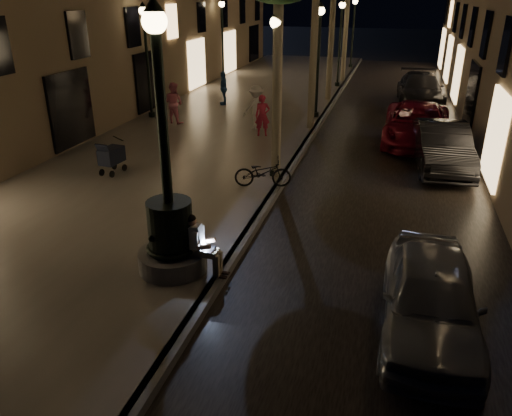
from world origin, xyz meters
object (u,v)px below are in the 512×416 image
(car_third, at_px, (417,124))
(car_front, at_px, (431,297))
(pedestrian_blue, at_px, (224,88))
(bicycle, at_px, (263,172))
(pedestrian_red, at_px, (263,116))
(pedestrian_pink, at_px, (174,103))
(stroller, at_px, (111,156))
(car_second, at_px, (442,147))
(pedestrian_white, at_px, (256,107))
(lamp_curb_d, at_px, (354,23))
(lamp_left_c, at_px, (222,29))
(fountain_lamppost, at_px, (170,224))
(car_rear, at_px, (420,89))
(lamp_curb_b, at_px, (319,46))
(lamp_curb_c, at_px, (341,32))
(seated_man_laptop, at_px, (200,243))
(lamp_curb_a, at_px, (276,75))
(lamp_left_b, at_px, (146,46))

(car_third, bearing_deg, car_front, -88.86)
(pedestrian_blue, distance_m, bicycle, 11.35)
(pedestrian_red, distance_m, pedestrian_pink, 4.23)
(stroller, relative_size, pedestrian_blue, 0.72)
(stroller, bearing_deg, car_second, 27.39)
(pedestrian_pink, distance_m, pedestrian_white, 3.62)
(pedestrian_red, bearing_deg, lamp_curb_d, 67.68)
(lamp_curb_d, height_order, bicycle, lamp_curb_d)
(lamp_left_c, bearing_deg, car_third, -42.48)
(car_front, xyz_separation_m, pedestrian_blue, (-9.11, 15.79, 0.33))
(fountain_lamppost, distance_m, pedestrian_blue, 15.86)
(pedestrian_red, relative_size, pedestrian_pink, 0.92)
(bicycle, bearing_deg, car_rear, -33.18)
(lamp_curb_b, height_order, pedestrian_white, lamp_curb_b)
(car_third, bearing_deg, fountain_lamppost, -112.24)
(stroller, bearing_deg, lamp_curb_c, 80.22)
(car_third, bearing_deg, pedestrian_red, -166.70)
(lamp_left_c, bearing_deg, pedestrian_red, -64.43)
(lamp_curb_c, bearing_deg, pedestrian_red, -97.35)
(lamp_left_c, xyz_separation_m, pedestrian_blue, (2.29, -6.68, -2.23))
(car_rear, bearing_deg, bicycle, -111.64)
(lamp_curb_d, bearing_deg, stroller, -101.00)
(seated_man_laptop, bearing_deg, car_second, 59.55)
(fountain_lamppost, relative_size, car_front, 1.30)
(car_second, relative_size, pedestrian_red, 2.86)
(lamp_curb_a, bearing_deg, pedestrian_blue, 117.30)
(lamp_curb_a, height_order, car_third, lamp_curb_a)
(lamp_curb_c, xyz_separation_m, lamp_curb_d, (0.00, 8.00, 0.00))
(lamp_curb_d, relative_size, car_rear, 0.91)
(lamp_left_c, distance_m, car_front, 25.32)
(car_second, bearing_deg, car_third, 99.02)
(fountain_lamppost, height_order, lamp_curb_d, fountain_lamppost)
(lamp_curb_b, relative_size, stroller, 4.16)
(seated_man_laptop, distance_m, pedestrian_white, 11.39)
(pedestrian_white, bearing_deg, car_rear, -172.57)
(lamp_curb_a, xyz_separation_m, lamp_curb_c, (0.00, 16.00, 0.00))
(lamp_left_b, bearing_deg, pedestrian_blue, 55.40)
(lamp_curb_d, relative_size, lamp_left_b, 1.00)
(lamp_curb_c, height_order, car_front, lamp_curb_c)
(lamp_left_b, distance_m, car_front, 17.09)
(lamp_curb_c, bearing_deg, lamp_curb_a, -90.00)
(car_front, height_order, bicycle, car_front)
(lamp_left_c, bearing_deg, pedestrian_pink, -82.23)
(pedestrian_blue, bearing_deg, bicycle, -0.85)
(fountain_lamppost, xyz_separation_m, pedestrian_red, (-0.81, 10.31, -0.22))
(seated_man_laptop, height_order, bicycle, seated_man_laptop)
(lamp_left_c, distance_m, stroller, 17.49)
(fountain_lamppost, bearing_deg, lamp_curb_b, 87.14)
(car_second, xyz_separation_m, pedestrian_red, (-6.52, 1.63, 0.25))
(stroller, height_order, pedestrian_red, pedestrian_red)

